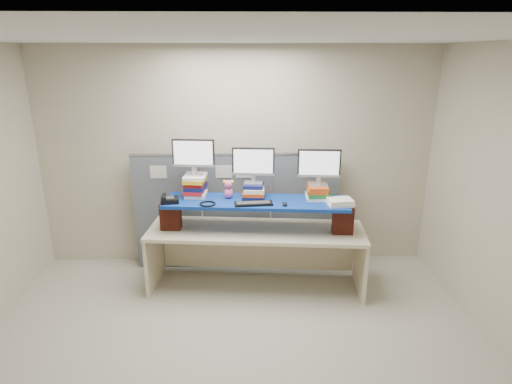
{
  "coord_description": "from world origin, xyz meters",
  "views": [
    {
      "loc": [
        0.13,
        -3.33,
        2.69
      ],
      "look_at": [
        0.23,
        1.22,
        1.21
      ],
      "focal_mm": 30.0,
      "sensor_mm": 36.0,
      "label": 1
    }
  ],
  "objects_px": {
    "blue_board": "(256,202)",
    "monitor_center": "(253,163)",
    "keyboard": "(254,204)",
    "monitor_left": "(194,155)",
    "monitor_right": "(319,165)",
    "desk": "(256,241)",
    "desk_phone": "(169,200)"
  },
  "relations": [
    {
      "from": "monitor_left",
      "to": "monitor_right",
      "type": "bearing_deg",
      "value": -0.0
    },
    {
      "from": "desk",
      "to": "monitor_center",
      "type": "height_order",
      "value": "monitor_center"
    },
    {
      "from": "desk",
      "to": "monitor_left",
      "type": "xyz_separation_m",
      "value": [
        -0.7,
        0.18,
        0.99
      ]
    },
    {
      "from": "monitor_center",
      "to": "blue_board",
      "type": "bearing_deg",
      "value": -72.65
    },
    {
      "from": "keyboard",
      "to": "monitor_center",
      "type": "bearing_deg",
      "value": 83.63
    },
    {
      "from": "monitor_left",
      "to": "keyboard",
      "type": "distance_m",
      "value": 0.88
    },
    {
      "from": "monitor_right",
      "to": "keyboard",
      "type": "relative_size",
      "value": 1.12
    },
    {
      "from": "monitor_center",
      "to": "desk_phone",
      "type": "bearing_deg",
      "value": -165.63
    },
    {
      "from": "monitor_left",
      "to": "desk_phone",
      "type": "height_order",
      "value": "monitor_left"
    },
    {
      "from": "monitor_left",
      "to": "monitor_center",
      "type": "bearing_deg",
      "value": 0.0
    },
    {
      "from": "blue_board",
      "to": "monitor_center",
      "type": "relative_size",
      "value": 4.32
    },
    {
      "from": "blue_board",
      "to": "monitor_right",
      "type": "height_order",
      "value": "monitor_right"
    },
    {
      "from": "blue_board",
      "to": "monitor_right",
      "type": "bearing_deg",
      "value": 9.63
    },
    {
      "from": "monitor_right",
      "to": "blue_board",
      "type": "bearing_deg",
      "value": -170.37
    },
    {
      "from": "blue_board",
      "to": "monitor_left",
      "type": "bearing_deg",
      "value": 170.58
    },
    {
      "from": "keyboard",
      "to": "monitor_right",
      "type": "bearing_deg",
      "value": 9.41
    },
    {
      "from": "desk_phone",
      "to": "monitor_center",
      "type": "bearing_deg",
      "value": 0.0
    },
    {
      "from": "desk",
      "to": "monitor_center",
      "type": "distance_m",
      "value": 0.91
    },
    {
      "from": "blue_board",
      "to": "desk_phone",
      "type": "bearing_deg",
      "value": -172.97
    },
    {
      "from": "monitor_center",
      "to": "monitor_right",
      "type": "xyz_separation_m",
      "value": [
        0.73,
        -0.06,
        -0.01
      ]
    },
    {
      "from": "blue_board",
      "to": "keyboard",
      "type": "distance_m",
      "value": 0.15
    },
    {
      "from": "blue_board",
      "to": "monitor_center",
      "type": "xyz_separation_m",
      "value": [
        -0.03,
        0.12,
        0.42
      ]
    },
    {
      "from": "blue_board",
      "to": "monitor_center",
      "type": "distance_m",
      "value": 0.44
    },
    {
      "from": "desk",
      "to": "keyboard",
      "type": "relative_size",
      "value": 5.95
    },
    {
      "from": "blue_board",
      "to": "monitor_center",
      "type": "bearing_deg",
      "value": 107.35
    },
    {
      "from": "desk",
      "to": "keyboard",
      "type": "distance_m",
      "value": 0.54
    },
    {
      "from": "desk",
      "to": "blue_board",
      "type": "bearing_deg",
      "value": -175.12
    },
    {
      "from": "blue_board",
      "to": "desk",
      "type": "bearing_deg",
      "value": 4.88
    },
    {
      "from": "monitor_right",
      "to": "keyboard",
      "type": "bearing_deg",
      "value": -160.11
    },
    {
      "from": "blue_board",
      "to": "monitor_center",
      "type": "height_order",
      "value": "monitor_center"
    },
    {
      "from": "desk_phone",
      "to": "desk",
      "type": "bearing_deg",
      "value": -7.33
    },
    {
      "from": "blue_board",
      "to": "desk_phone",
      "type": "height_order",
      "value": "desk_phone"
    }
  ]
}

